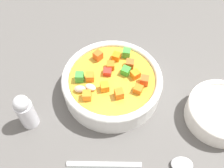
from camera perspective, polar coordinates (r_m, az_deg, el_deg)
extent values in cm
cube|color=#565451|center=(51.09, 0.00, -2.11)|extent=(140.00, 140.00, 2.00)
cylinder|color=white|center=(48.73, 0.00, -0.25)|extent=(18.15, 18.15, 3.71)
torus|color=white|center=(46.92, 0.00, 1.33)|extent=(18.37, 18.37, 1.30)
cylinder|color=gold|center=(47.07, 0.00, 1.20)|extent=(15.61, 15.61, 0.40)
cube|color=orange|center=(47.88, -0.33, 4.07)|extent=(2.01, 2.01, 1.29)
cube|color=orange|center=(44.04, -5.51, -2.51)|extent=(2.01, 2.01, 1.52)
cube|color=orange|center=(44.03, 1.55, -2.13)|extent=(1.90, 1.90, 1.54)
cube|color=red|center=(46.96, -1.44, 2.42)|extent=(2.02, 2.02, 1.02)
cube|color=orange|center=(44.92, -1.63, -0.61)|extent=(1.94, 1.94, 1.41)
cube|color=orange|center=(49.32, -3.10, 6.25)|extent=(1.58, 1.58, 1.63)
cube|color=#EC5A22|center=(45.95, 7.14, 0.80)|extent=(2.01, 2.01, 1.58)
cube|color=orange|center=(46.38, -4.85, 1.60)|extent=(2.01, 2.01, 1.38)
cube|color=#DB5923|center=(48.03, 4.19, 4.25)|extent=(2.02, 2.02, 1.44)
ellipsoid|color=beige|center=(45.34, -4.75, -0.69)|extent=(2.36, 2.02, 0.87)
cube|color=orange|center=(49.36, 0.96, 6.08)|extent=(1.95, 1.95, 1.26)
cube|color=orange|center=(46.77, 5.13, 2.14)|extent=(1.56, 1.56, 1.32)
cube|color=green|center=(47.12, 3.03, 2.89)|extent=(1.87, 1.87, 1.34)
ellipsoid|color=beige|center=(45.09, -7.04, -1.06)|extent=(2.29, 2.36, 1.25)
cube|color=green|center=(46.35, -7.13, 1.53)|extent=(2.02, 2.02, 1.66)
cube|color=orange|center=(44.99, 5.76, -1.12)|extent=(1.91, 1.91, 1.17)
cube|color=green|center=(49.81, 3.20, 6.82)|extent=(2.02, 2.02, 1.57)
cylinder|color=silver|center=(43.42, -1.76, -17.05)|extent=(8.51, 9.76, 0.90)
ellipsoid|color=silver|center=(44.67, 15.09, -16.70)|extent=(4.28, 4.39, 1.07)
cylinder|color=white|center=(49.62, 22.60, -5.96)|extent=(11.89, 11.89, 3.12)
torus|color=white|center=(48.18, 23.27, -4.88)|extent=(12.01, 12.01, 0.95)
cylinder|color=silver|center=(46.55, -18.15, -6.29)|extent=(2.98, 2.98, 5.76)
sphere|color=silver|center=(43.65, -19.34, -3.98)|extent=(2.68, 2.68, 2.68)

